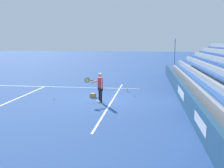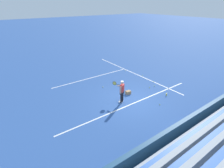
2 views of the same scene
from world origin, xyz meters
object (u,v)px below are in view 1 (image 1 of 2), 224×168
at_px(tennis_player, 100,87).
at_px(water_bottle, 127,90).
at_px(tennis_ball_near_player, 103,91).
at_px(tennis_ball_midcourt, 135,96).
at_px(tennis_ball_stray_back, 98,88).
at_px(tennis_ball_on_baseline, 105,89).
at_px(ball_box_cardboard, 93,95).
at_px(tennis_ball_toward_net, 77,86).
at_px(tennis_ball_far_right, 54,99).
at_px(tennis_ball_by_box, 50,87).

relative_size(tennis_player, water_bottle, 7.80).
height_order(tennis_ball_near_player, water_bottle, water_bottle).
relative_size(tennis_ball_midcourt, tennis_ball_stray_back, 1.00).
distance_m(tennis_ball_near_player, water_bottle, 1.77).
height_order(tennis_ball_near_player, tennis_ball_on_baseline, same).
xyz_separation_m(ball_box_cardboard, water_bottle, (2.28, -2.03, -0.02)).
bearing_deg(ball_box_cardboard, tennis_ball_on_baseline, -6.18).
xyz_separation_m(tennis_ball_toward_net, water_bottle, (-1.44, -4.08, 0.08)).
relative_size(tennis_ball_far_right, tennis_ball_stray_back, 1.00).
bearing_deg(ball_box_cardboard, tennis_ball_toward_net, 28.86).
distance_m(tennis_ball_midcourt, tennis_ball_toward_net, 5.56).
bearing_deg(tennis_ball_near_player, tennis_ball_on_baseline, -4.19).
bearing_deg(tennis_ball_near_player, water_bottle, -89.09).
relative_size(tennis_ball_near_player, tennis_ball_midcourt, 1.00).
height_order(tennis_ball_toward_net, tennis_ball_stray_back, same).
bearing_deg(tennis_ball_toward_net, tennis_ball_far_right, 177.95).
bearing_deg(water_bottle, tennis_ball_midcourt, -157.67).
distance_m(tennis_player, tennis_ball_by_box, 6.55).
xyz_separation_m(tennis_ball_midcourt, water_bottle, (1.53, 0.63, 0.08)).
relative_size(ball_box_cardboard, tennis_ball_on_baseline, 6.06).
xyz_separation_m(tennis_ball_near_player, tennis_ball_midcourt, (-1.50, -2.39, 0.00)).
height_order(tennis_ball_midcourt, water_bottle, water_bottle).
bearing_deg(water_bottle, tennis_ball_toward_net, 70.61).
bearing_deg(tennis_ball_stray_back, ball_box_cardboard, -174.44).
relative_size(tennis_ball_midcourt, tennis_ball_by_box, 1.00).
bearing_deg(tennis_ball_stray_back, tennis_player, -167.73).
bearing_deg(tennis_ball_near_player, ball_box_cardboard, 173.30).
xyz_separation_m(ball_box_cardboard, tennis_ball_midcourt, (0.75, -2.66, -0.10)).
bearing_deg(tennis_ball_toward_net, tennis_ball_by_box, 105.22).
xyz_separation_m(tennis_ball_far_right, tennis_ball_midcourt, (1.76, -4.88, 0.00)).
bearing_deg(tennis_ball_near_player, tennis_player, -173.19).
xyz_separation_m(tennis_ball_toward_net, tennis_ball_stray_back, (-0.29, -1.71, 0.00)).
bearing_deg(tennis_ball_by_box, tennis_ball_midcourt, -109.72).
xyz_separation_m(ball_box_cardboard, tennis_ball_by_box, (3.16, 4.08, -0.10)).
xyz_separation_m(tennis_ball_far_right, tennis_ball_by_box, (4.17, 1.86, 0.00)).
xyz_separation_m(tennis_ball_near_player, water_bottle, (0.03, -1.77, 0.08)).
distance_m(tennis_ball_near_player, tennis_ball_by_box, 4.43).
relative_size(tennis_ball_near_player, tennis_ball_by_box, 1.00).
xyz_separation_m(ball_box_cardboard, tennis_ball_stray_back, (3.42, 0.33, -0.10)).
relative_size(tennis_ball_midcourt, water_bottle, 0.30).
relative_size(ball_box_cardboard, tennis_ball_stray_back, 6.06).
bearing_deg(tennis_ball_on_baseline, tennis_ball_far_right, 146.70).
xyz_separation_m(tennis_player, tennis_ball_near_player, (3.50, 0.42, -0.86)).
distance_m(ball_box_cardboard, tennis_ball_midcourt, 2.76).
xyz_separation_m(tennis_ball_near_player, tennis_ball_far_right, (-3.26, 2.48, 0.00)).
relative_size(tennis_ball_midcourt, tennis_ball_toward_net, 1.00).
bearing_deg(tennis_ball_near_player, tennis_ball_toward_net, 57.66).
relative_size(tennis_player, tennis_ball_toward_net, 25.98).
bearing_deg(water_bottle, tennis_ball_near_player, 90.91).
xyz_separation_m(tennis_ball_stray_back, water_bottle, (-1.15, -2.36, 0.08)).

